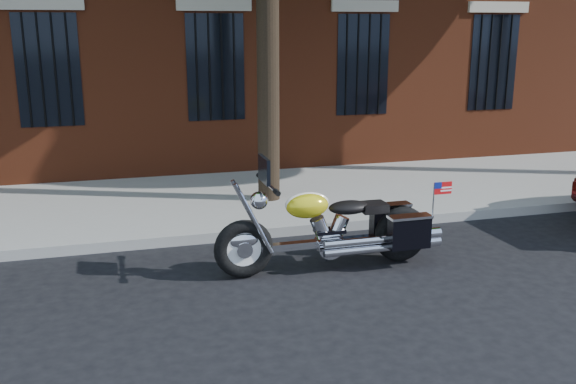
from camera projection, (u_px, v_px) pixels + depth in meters
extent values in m
plane|color=black|center=(286.00, 271.00, 8.02)|extent=(120.00, 120.00, 0.00)
cube|color=gray|center=(261.00, 232.00, 9.28)|extent=(40.00, 0.16, 0.15)
cube|color=gray|center=(236.00, 199.00, 11.04)|extent=(40.00, 3.60, 0.15)
cube|color=black|center=(215.00, 67.00, 12.23)|extent=(1.10, 0.14, 2.00)
cube|color=#B2A893|center=(214.00, 5.00, 11.91)|extent=(1.40, 0.20, 0.22)
cylinder|color=black|center=(216.00, 68.00, 12.15)|extent=(0.04, 0.04, 2.00)
cylinder|color=black|center=(268.00, 56.00, 10.22)|extent=(0.36, 0.36, 5.00)
torus|color=black|center=(244.00, 249.00, 7.72)|extent=(0.73, 0.17, 0.73)
torus|color=black|center=(401.00, 234.00, 8.27)|extent=(0.73, 0.17, 0.73)
cylinder|color=white|center=(244.00, 249.00, 7.72)|extent=(0.55, 0.07, 0.55)
cylinder|color=white|center=(401.00, 234.00, 8.27)|extent=(0.55, 0.07, 0.55)
ellipsoid|color=white|center=(244.00, 240.00, 7.69)|extent=(0.39, 0.14, 0.21)
ellipsoid|color=yellow|center=(402.00, 224.00, 8.24)|extent=(0.39, 0.16, 0.21)
cube|color=white|center=(325.00, 243.00, 8.00)|extent=(1.64, 0.12, 0.09)
cylinder|color=white|center=(329.00, 244.00, 8.02)|extent=(0.35, 0.20, 0.35)
cylinder|color=white|center=(376.00, 244.00, 7.98)|extent=(1.37, 0.11, 0.10)
ellipsoid|color=yellow|center=(307.00, 206.00, 7.81)|extent=(0.54, 0.32, 0.31)
ellipsoid|color=black|center=(349.00, 207.00, 7.97)|extent=(0.53, 0.32, 0.17)
cube|color=black|center=(390.00, 219.00, 8.49)|extent=(0.53, 0.18, 0.42)
cube|color=black|center=(409.00, 232.00, 7.97)|extent=(0.53, 0.18, 0.42)
cylinder|color=white|center=(268.00, 184.00, 7.60)|extent=(0.04, 0.85, 0.04)
sphere|color=white|center=(259.00, 200.00, 7.62)|extent=(0.22, 0.22, 0.22)
cube|color=black|center=(264.00, 170.00, 7.55)|extent=(0.05, 0.44, 0.31)
cube|color=red|center=(443.00, 188.00, 7.89)|extent=(0.24, 0.02, 0.15)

